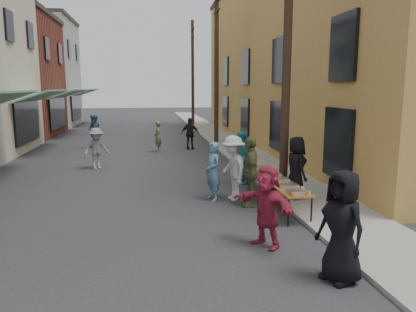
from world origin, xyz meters
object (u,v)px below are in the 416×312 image
object	(u,v)px
utility_pole_near	(287,47)
utility_pole_mid	(217,67)
utility_pole_far	(193,74)
server	(296,167)
catering_tray_sausage	(297,192)
guest_front_c	(242,158)
serving_table	(276,180)
guest_front_a	(342,226)

from	to	relation	value
utility_pole_near	utility_pole_mid	world-z (taller)	same
utility_pole_far	server	world-z (taller)	utility_pole_far
catering_tray_sausage	guest_front_c	world-z (taller)	guest_front_c
catering_tray_sausage	guest_front_c	distance (m)	4.32
serving_table	utility_pole_far	bearing A→B (deg)	88.79
server	utility_pole_near	bearing A→B (deg)	8.97
utility_pole_mid	guest_front_c	world-z (taller)	utility_pole_mid
guest_front_a	utility_pole_far	bearing A→B (deg)	158.33
utility_pole_mid	guest_front_a	world-z (taller)	utility_pole_mid
utility_pole_mid	server	bearing A→B (deg)	-89.27
catering_tray_sausage	server	size ratio (longest dim) A/B	0.27
catering_tray_sausage	guest_front_c	bearing A→B (deg)	94.94
guest_front_a	guest_front_c	distance (m)	7.32
utility_pole_far	guest_front_a	bearing A→B (deg)	-91.74
utility_pole_near	utility_pole_far	distance (m)	24.00
server	guest_front_c	bearing A→B (deg)	18.45
catering_tray_sausage	guest_front_a	xyz separation A→B (m)	(-0.37, -3.02, 0.19)
guest_front_c	server	size ratio (longest dim) A/B	1.01
utility_pole_mid	catering_tray_sausage	world-z (taller)	utility_pole_mid
server	catering_tray_sausage	bearing A→B (deg)	154.78
guest_front_a	catering_tray_sausage	bearing A→B (deg)	153.04
utility_pole_near	utility_pole_far	size ratio (longest dim) A/B	1.00
guest_front_a	server	world-z (taller)	guest_front_a
serving_table	guest_front_c	distance (m)	2.69
guest_front_c	server	distance (m)	2.62
utility_pole_far	serving_table	xyz separation A→B (m)	(-0.53, -24.88, -3.79)
utility_pole_mid	catering_tray_sausage	distance (m)	15.01
utility_pole_far	guest_front_c	distance (m)	22.53
utility_pole_mid	server	size ratio (longest dim) A/B	4.95
utility_pole_near	catering_tray_sausage	bearing A→B (deg)	-101.77
serving_table	catering_tray_sausage	xyz separation A→B (m)	(0.00, -1.65, 0.08)
utility_pole_near	utility_pole_far	xyz separation A→B (m)	(0.00, 24.00, 0.00)
utility_pole_near	server	xyz separation A→B (m)	(0.16, -0.62, -3.49)
utility_pole_mid	server	distance (m)	13.10
utility_pole_mid	catering_tray_sausage	size ratio (longest dim) A/B	18.00
utility_pole_near	catering_tray_sausage	size ratio (longest dim) A/B	18.00
serving_table	utility_pole_near	bearing A→B (deg)	59.09
utility_pole_near	guest_front_a	size ratio (longest dim) A/B	4.58
catering_tray_sausage	utility_pole_near	bearing A→B (deg)	78.23
utility_pole_near	serving_table	world-z (taller)	utility_pole_near
utility_pole_mid	utility_pole_far	xyz separation A→B (m)	(0.00, 12.00, 0.00)
utility_pole_near	server	distance (m)	3.55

